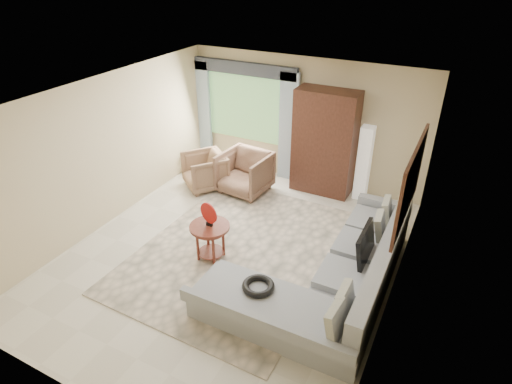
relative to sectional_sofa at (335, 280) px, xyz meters
The scene contains 17 objects.
ground 1.81m from the sectional_sofa, behind, with size 6.00×6.00×0.00m, color silver.
area_rug 1.75m from the sectional_sofa, 169.82° to the left, with size 3.00×4.00×0.02m, color beige.
sectional_sofa is the anchor object (origin of this frame).
tv_screen 0.66m from the sectional_sofa, 57.18° to the left, with size 0.06×0.74×0.48m, color black.
garden_hose 1.20m from the sectional_sofa, 131.95° to the right, with size 0.43×0.43×0.09m, color black.
coffee_table 2.03m from the sectional_sofa, behind, with size 0.63×0.63×0.63m.
red_disc 2.11m from the sectional_sofa, behind, with size 0.34×0.34×0.03m, color #A61510.
armchair_left 3.92m from the sectional_sofa, 151.00° to the left, with size 0.79×0.82×0.74m, color #8B674C.
armchair_right 3.34m from the sectional_sofa, 141.02° to the left, with size 0.91×0.94×0.86m, color brown.
potted_plant 4.76m from the sectional_sofa, 149.28° to the left, with size 0.50×0.43×0.55m, color #999999.
armoire 3.24m from the sectional_sofa, 113.06° to the left, with size 1.20×0.55×2.10m, color #331A11.
floor_lamp 3.03m from the sectional_sofa, 98.33° to the left, with size 0.24×0.24×1.50m, color silver.
window 4.58m from the sectional_sofa, 134.87° to the left, with size 1.80×0.04×1.40m, color #669E59.
curtain_left 5.25m from the sectional_sofa, 143.84° to the left, with size 0.40×0.08×2.30m, color #9EB7CC.
curtain_right 3.80m from the sectional_sofa, 124.27° to the left, with size 0.40×0.08×2.30m, color #9EB7CC.
valance 4.81m from the sectional_sofa, 135.52° to the left, with size 2.40×0.12×0.26m, color #1E232D.
wall_mirror 1.70m from the sectional_sofa, 37.80° to the left, with size 0.05×1.70×1.05m.
Camera 1 is at (2.90, -4.82, 4.33)m, focal length 30.00 mm.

